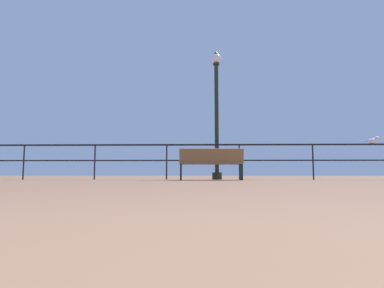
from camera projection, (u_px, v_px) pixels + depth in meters
pier_railing at (203, 153)px, 9.59m from camera, size 24.49×0.05×1.09m
bench_near_left at (211, 162)px, 8.81m from camera, size 1.80×0.68×0.88m
lamppost_center at (217, 110)px, 9.99m from camera, size 0.31×0.31×4.15m
seagull_on_rail at (373, 140)px, 9.47m from camera, size 0.34×0.35×0.21m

